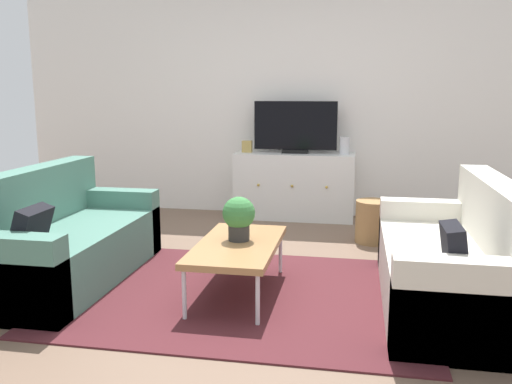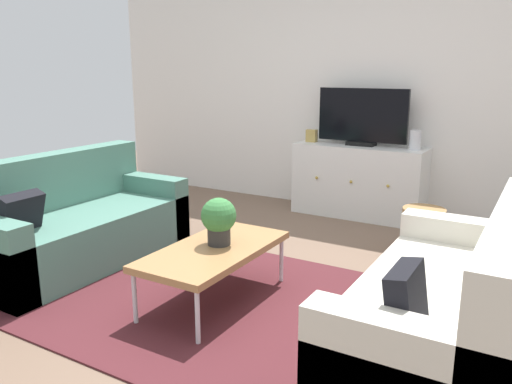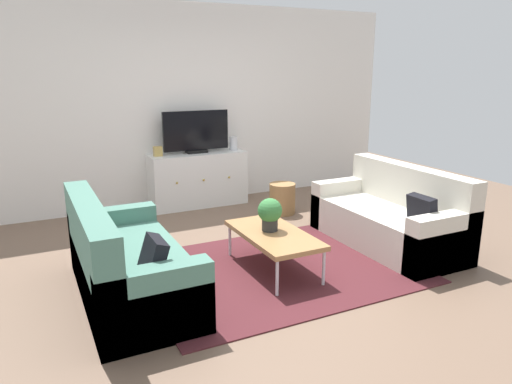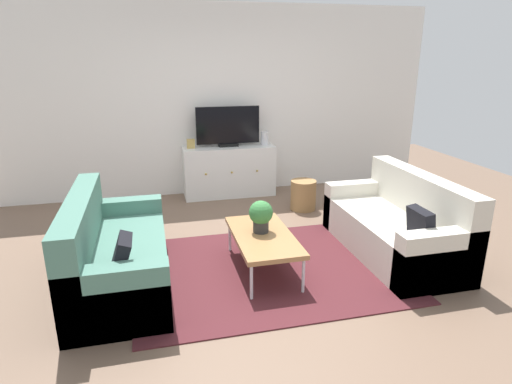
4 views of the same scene
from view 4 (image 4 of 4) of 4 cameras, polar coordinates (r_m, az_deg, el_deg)
name	(u,v)px [view 4 (image 4 of 4)]	position (r m, az deg, el deg)	size (l,w,h in m)	color
ground_plane	(263,263)	(4.39, 1.00, -9.36)	(10.00, 10.00, 0.00)	brown
wall_back	(219,101)	(6.44, -4.90, 11.87)	(6.40, 0.12, 2.70)	white
area_rug	(267,269)	(4.26, 1.52, -10.18)	(2.50, 1.90, 0.01)	#4C1E23
couch_left_side	(111,257)	(4.08, -18.67, -8.21)	(0.80, 1.72, 0.84)	#4C7A6B
couch_right_side	(399,228)	(4.74, 18.43, -4.50)	(0.80, 1.72, 0.84)	beige
coffee_table	(263,237)	(4.11, 0.94, -5.99)	(0.54, 1.07, 0.38)	#A37547
potted_plant	(261,215)	(4.09, 0.65, -3.05)	(0.23, 0.23, 0.31)	#2D2D2D
tv_console	(229,171)	(6.36, -3.60, 2.81)	(1.32, 0.47, 0.73)	white
flat_screen_tv	(228,127)	(6.24, -3.75, 8.63)	(0.91, 0.16, 0.57)	black
glass_vase	(265,138)	(6.37, 1.14, 7.14)	(0.11, 0.11, 0.19)	silver
mantel_clock	(191,144)	(6.19, -8.63, 6.34)	(0.11, 0.07, 0.13)	tan
wicker_basket	(303,195)	(5.82, 6.27, -0.40)	(0.34, 0.34, 0.40)	#9E7547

